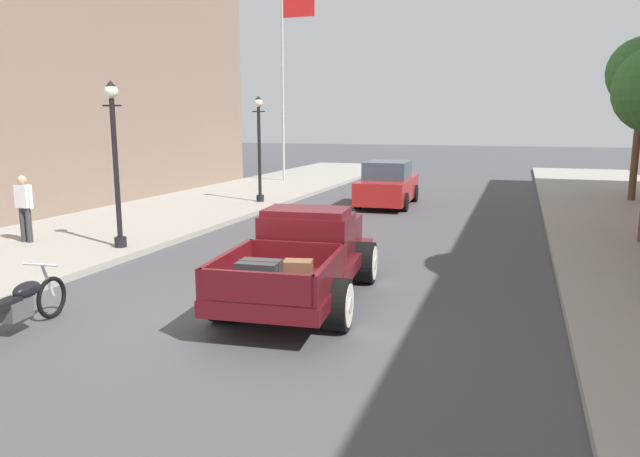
{
  "coord_description": "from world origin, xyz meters",
  "views": [
    {
      "loc": [
        3.69,
        -8.07,
        3.08
      ],
      "look_at": [
        0.02,
        2.61,
        1.0
      ],
      "focal_mm": 32.63,
      "sensor_mm": 36.0,
      "label": 1
    }
  ],
  "objects_px": {
    "motorcycle_parked": "(18,305)",
    "pedestrian_sidewalk_left": "(24,205)",
    "flagpole": "(287,66)",
    "street_lamp_near": "(115,152)",
    "street_lamp_far": "(259,141)",
    "hotrod_truck_maroon": "(306,255)",
    "car_background_red": "(388,185)"
  },
  "relations": [
    {
      "from": "motorcycle_parked",
      "to": "pedestrian_sidewalk_left",
      "type": "bearing_deg",
      "value": 134.41
    },
    {
      "from": "flagpole",
      "to": "street_lamp_near",
      "type": "bearing_deg",
      "value": -82.21
    },
    {
      "from": "motorcycle_parked",
      "to": "street_lamp_far",
      "type": "distance_m",
      "value": 13.64
    },
    {
      "from": "motorcycle_parked",
      "to": "flagpole",
      "type": "relative_size",
      "value": 0.23
    },
    {
      "from": "hotrod_truck_maroon",
      "to": "pedestrian_sidewalk_left",
      "type": "height_order",
      "value": "pedestrian_sidewalk_left"
    },
    {
      "from": "hotrod_truck_maroon",
      "to": "motorcycle_parked",
      "type": "relative_size",
      "value": 2.39
    },
    {
      "from": "hotrod_truck_maroon",
      "to": "street_lamp_far",
      "type": "relative_size",
      "value": 1.31
    },
    {
      "from": "street_lamp_near",
      "to": "street_lamp_far",
      "type": "xyz_separation_m",
      "value": [
        -0.22,
        8.37,
        0.0
      ]
    },
    {
      "from": "car_background_red",
      "to": "pedestrian_sidewalk_left",
      "type": "xyz_separation_m",
      "value": [
        -6.83,
        -10.14,
        0.32
      ]
    },
    {
      "from": "street_lamp_near",
      "to": "street_lamp_far",
      "type": "bearing_deg",
      "value": 91.52
    },
    {
      "from": "pedestrian_sidewalk_left",
      "to": "street_lamp_near",
      "type": "xyz_separation_m",
      "value": [
        2.55,
        0.27,
        1.3
      ]
    },
    {
      "from": "hotrod_truck_maroon",
      "to": "car_background_red",
      "type": "relative_size",
      "value": 1.16
    },
    {
      "from": "motorcycle_parked",
      "to": "street_lamp_far",
      "type": "bearing_deg",
      "value": 99.59
    },
    {
      "from": "motorcycle_parked",
      "to": "pedestrian_sidewalk_left",
      "type": "height_order",
      "value": "pedestrian_sidewalk_left"
    },
    {
      "from": "pedestrian_sidewalk_left",
      "to": "street_lamp_far",
      "type": "relative_size",
      "value": 0.43
    },
    {
      "from": "car_background_red",
      "to": "street_lamp_near",
      "type": "distance_m",
      "value": 10.88
    },
    {
      "from": "car_background_red",
      "to": "flagpole",
      "type": "relative_size",
      "value": 0.48
    },
    {
      "from": "street_lamp_near",
      "to": "hotrod_truck_maroon",
      "type": "bearing_deg",
      "value": -18.58
    },
    {
      "from": "hotrod_truck_maroon",
      "to": "street_lamp_near",
      "type": "relative_size",
      "value": 1.31
    },
    {
      "from": "car_background_red",
      "to": "flagpole",
      "type": "distance_m",
      "value": 10.22
    },
    {
      "from": "car_background_red",
      "to": "flagpole",
      "type": "height_order",
      "value": "flagpole"
    },
    {
      "from": "street_lamp_far",
      "to": "flagpole",
      "type": "height_order",
      "value": "flagpole"
    },
    {
      "from": "hotrod_truck_maroon",
      "to": "flagpole",
      "type": "xyz_separation_m",
      "value": [
        -7.55,
        17.81,
        5.02
      ]
    },
    {
      "from": "street_lamp_near",
      "to": "flagpole",
      "type": "xyz_separation_m",
      "value": [
        -2.19,
        16.01,
        3.39
      ]
    },
    {
      "from": "motorcycle_parked",
      "to": "flagpole",
      "type": "height_order",
      "value": "flagpole"
    },
    {
      "from": "car_background_red",
      "to": "pedestrian_sidewalk_left",
      "type": "distance_m",
      "value": 12.23
    },
    {
      "from": "street_lamp_near",
      "to": "street_lamp_far",
      "type": "distance_m",
      "value": 8.37
    },
    {
      "from": "hotrod_truck_maroon",
      "to": "pedestrian_sidewalk_left",
      "type": "relative_size",
      "value": 3.06
    },
    {
      "from": "street_lamp_near",
      "to": "car_background_red",
      "type": "bearing_deg",
      "value": 66.6
    },
    {
      "from": "pedestrian_sidewalk_left",
      "to": "street_lamp_near",
      "type": "relative_size",
      "value": 0.43
    },
    {
      "from": "hotrod_truck_maroon",
      "to": "car_background_red",
      "type": "height_order",
      "value": "car_background_red"
    },
    {
      "from": "motorcycle_parked",
      "to": "street_lamp_near",
      "type": "relative_size",
      "value": 0.55
    }
  ]
}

